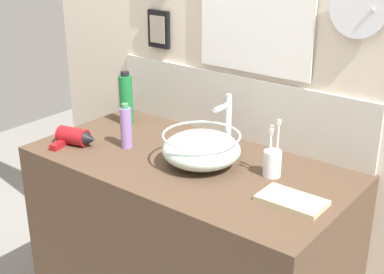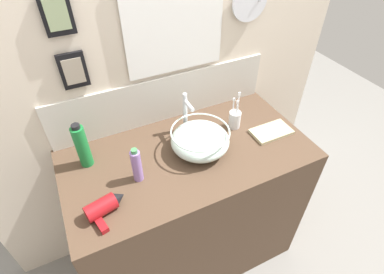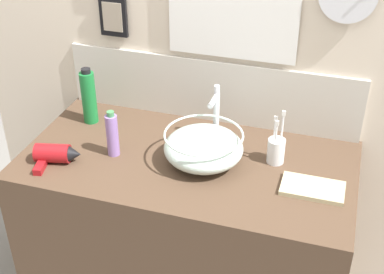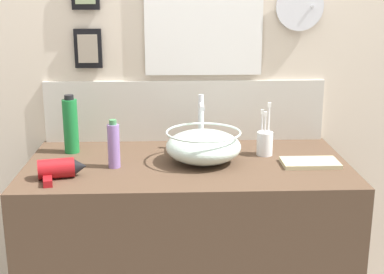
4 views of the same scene
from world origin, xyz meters
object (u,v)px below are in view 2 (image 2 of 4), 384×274
(glass_bowl_sink, at_px, (200,140))
(hair_drier, at_px, (105,207))
(toothbrush_cup, at_px, (235,119))
(hand_towel, at_px, (271,132))
(faucet, at_px, (186,111))
(shampoo_bottle, at_px, (137,165))
(soap_dispenser, at_px, (82,146))

(glass_bowl_sink, distance_m, hair_drier, 0.54)
(toothbrush_cup, distance_m, hand_towel, 0.21)
(faucet, height_order, hair_drier, faucet)
(glass_bowl_sink, distance_m, shampoo_bottle, 0.34)
(hair_drier, bearing_deg, glass_bowl_sink, 17.08)
(hair_drier, bearing_deg, soap_dispenser, 92.45)
(glass_bowl_sink, xyz_separation_m, shampoo_bottle, (-0.33, -0.05, 0.02))
(hair_drier, height_order, shampoo_bottle, shampoo_bottle)
(shampoo_bottle, bearing_deg, hand_towel, -0.24)
(soap_dispenser, bearing_deg, shampoo_bottle, -45.82)
(glass_bowl_sink, relative_size, hand_towel, 1.35)
(shampoo_bottle, bearing_deg, soap_dispenser, 134.18)
(soap_dispenser, height_order, hand_towel, soap_dispenser)
(soap_dispenser, bearing_deg, toothbrush_cup, -4.95)
(glass_bowl_sink, height_order, hand_towel, glass_bowl_sink)
(toothbrush_cup, distance_m, shampoo_bottle, 0.60)
(faucet, xyz_separation_m, shampoo_bottle, (-0.33, -0.21, -0.04))
(toothbrush_cup, xyz_separation_m, soap_dispenser, (-0.77, 0.07, 0.06))
(hair_drier, relative_size, shampoo_bottle, 0.98)
(glass_bowl_sink, xyz_separation_m, soap_dispenser, (-0.52, 0.15, 0.05))
(hair_drier, xyz_separation_m, toothbrush_cup, (0.76, 0.24, 0.02))
(hand_towel, bearing_deg, shampoo_bottle, 179.76)
(hair_drier, height_order, soap_dispenser, soap_dispenser)
(hair_drier, bearing_deg, toothbrush_cup, 17.47)
(glass_bowl_sink, distance_m, hand_towel, 0.41)
(glass_bowl_sink, bearing_deg, soap_dispenser, 164.11)
(faucet, height_order, shampoo_bottle, faucet)
(glass_bowl_sink, distance_m, toothbrush_cup, 0.26)
(glass_bowl_sink, height_order, toothbrush_cup, toothbrush_cup)
(glass_bowl_sink, distance_m, soap_dispenser, 0.55)
(shampoo_bottle, distance_m, hand_towel, 0.74)
(glass_bowl_sink, height_order, shampoo_bottle, shampoo_bottle)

